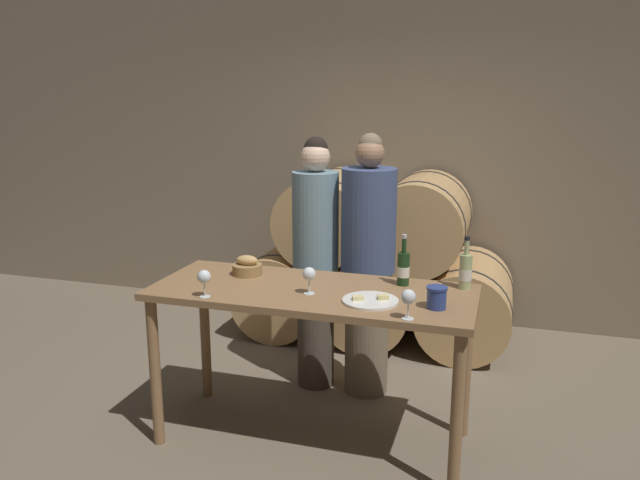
# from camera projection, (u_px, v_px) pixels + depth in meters

# --- Properties ---
(ground_plane) EXTENTS (10.00, 10.00, 0.00)m
(ground_plane) POSITION_uv_depth(u_px,v_px,m) (313.00, 438.00, 3.72)
(ground_plane) COLOR #726654
(stone_wall_back) EXTENTS (10.00, 0.12, 3.20)m
(stone_wall_back) POSITION_uv_depth(u_px,v_px,m) (392.00, 140.00, 5.50)
(stone_wall_back) COLOR gray
(stone_wall_back) RESTS_ON ground_plane
(barrel_stack) EXTENTS (2.24, 0.97, 1.38)m
(barrel_stack) POSITION_uv_depth(u_px,v_px,m) (375.00, 265.00, 5.17)
(barrel_stack) COLOR tan
(barrel_stack) RESTS_ON ground_plane
(tasting_table) EXTENTS (1.82, 0.74, 0.93)m
(tasting_table) POSITION_uv_depth(u_px,v_px,m) (312.00, 309.00, 3.53)
(tasting_table) COLOR olive
(tasting_table) RESTS_ON ground_plane
(person_left) EXTENTS (0.31, 0.31, 1.73)m
(person_left) POSITION_uv_depth(u_px,v_px,m) (316.00, 261.00, 4.22)
(person_left) COLOR #4C4238
(person_left) RESTS_ON ground_plane
(person_right) EXTENTS (0.36, 0.36, 1.76)m
(person_right) POSITION_uv_depth(u_px,v_px,m) (368.00, 266.00, 4.12)
(person_right) COLOR #756651
(person_right) RESTS_ON ground_plane
(wine_bottle_red) EXTENTS (0.07, 0.07, 0.30)m
(wine_bottle_red) POSITION_uv_depth(u_px,v_px,m) (403.00, 268.00, 3.56)
(wine_bottle_red) COLOR #193819
(wine_bottle_red) RESTS_ON tasting_table
(wine_bottle_white) EXTENTS (0.07, 0.07, 0.30)m
(wine_bottle_white) POSITION_uv_depth(u_px,v_px,m) (465.00, 271.00, 3.49)
(wine_bottle_white) COLOR #ADBC7F
(wine_bottle_white) RESTS_ON tasting_table
(blue_crock) EXTENTS (0.11, 0.11, 0.12)m
(blue_crock) POSITION_uv_depth(u_px,v_px,m) (437.00, 296.00, 3.18)
(blue_crock) COLOR navy
(blue_crock) RESTS_ON tasting_table
(bread_basket) EXTENTS (0.18, 0.18, 0.12)m
(bread_basket) POSITION_uv_depth(u_px,v_px,m) (247.00, 267.00, 3.77)
(bread_basket) COLOR olive
(bread_basket) RESTS_ON tasting_table
(cheese_plate) EXTENTS (0.30, 0.30, 0.04)m
(cheese_plate) POSITION_uv_depth(u_px,v_px,m) (370.00, 300.00, 3.29)
(cheese_plate) COLOR white
(cheese_plate) RESTS_ON tasting_table
(wine_glass_far_left) EXTENTS (0.07, 0.07, 0.15)m
(wine_glass_far_left) POSITION_uv_depth(u_px,v_px,m) (204.00, 278.00, 3.34)
(wine_glass_far_left) COLOR white
(wine_glass_far_left) RESTS_ON tasting_table
(wine_glass_left) EXTENTS (0.07, 0.07, 0.15)m
(wine_glass_left) POSITION_uv_depth(u_px,v_px,m) (309.00, 275.00, 3.40)
(wine_glass_left) COLOR white
(wine_glass_left) RESTS_ON tasting_table
(wine_glass_center) EXTENTS (0.07, 0.07, 0.15)m
(wine_glass_center) POSITION_uv_depth(u_px,v_px,m) (408.00, 298.00, 3.02)
(wine_glass_center) COLOR white
(wine_glass_center) RESTS_ON tasting_table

